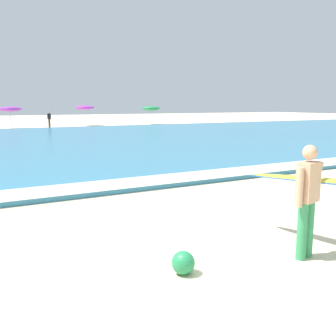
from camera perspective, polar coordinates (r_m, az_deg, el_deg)
The scene contains 9 objects.
ground_plane at distance 5.23m, azimuth -0.34°, elevation -16.77°, with size 160.00×160.00×0.00m, color beige.
sea at distance 23.34m, azimuth -22.98°, elevation 3.24°, with size 120.00×28.00×0.14m, color teal.
surf_foam at distance 10.21m, azimuth -15.36°, elevation -3.11°, with size 120.00×1.31×0.01m, color white.
surfer_with_board at distance 6.26m, azimuth 21.19°, elevation -2.95°, with size 1.22×2.88×1.73m.
beach_umbrella_2 at distance 39.59m, azimuth -22.46°, elevation 8.10°, with size 2.13×2.15×2.13m.
beach_umbrella_3 at distance 42.33m, azimuth -12.28°, elevation 8.77°, with size 2.01×2.02×2.18m.
beach_umbrella_4 at distance 44.43m, azimuth -2.57°, elevation 8.85°, with size 2.07×2.08×2.11m.
beachgoer_near_row_left at distance 39.89m, azimuth -17.27°, elevation 6.97°, with size 0.32×0.20×1.58m.
beach_ball at distance 5.41m, azimuth 2.28°, elevation -13.92°, with size 0.33×0.33×0.33m, color #23844C.
Camera 1 is at (-2.21, -4.13, 2.31)m, focal length 40.93 mm.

